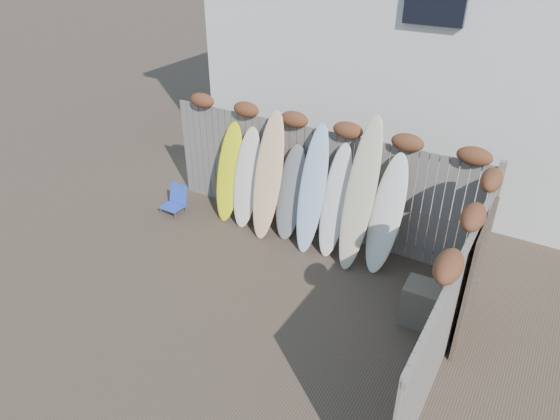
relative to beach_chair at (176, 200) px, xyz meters
The scene contains 15 objects.
ground 3.06m from the beach_chair, 30.80° to the right, with size 80.00×80.00×0.00m, color #493A2D.
back_fence 2.96m from the beach_chair, 17.23° to the left, with size 6.05×0.28×2.24m.
right_fence 5.83m from the beach_chair, 13.13° to the right, with size 0.28×4.40×2.24m.
house 6.54m from the beach_chair, 57.70° to the left, with size 8.50×5.50×6.33m.
beach_chair is the anchor object (origin of this frame).
wooden_crate 5.18m from the beach_chair, ahead, with size 0.55×0.46×0.64m, color #50483C.
lattice_panel 5.78m from the beach_chair, ahead, with size 0.05×1.27×1.90m, color #4E3C2F.
surfboard_0 1.30m from the beach_chair, 24.35° to the left, with size 0.51×0.07×1.93m, color #EAEF0E.
surfboard_1 1.64m from the beach_chair, 17.07° to the left, with size 0.52×0.07×1.92m, color beige.
surfboard_2 2.16m from the beach_chair, 10.55° to the left, with size 0.52×0.07×2.35m, color #E4AE86.
surfboard_3 2.47m from the beach_chair, 11.30° to the left, with size 0.52×0.07×1.77m, color slate.
surfboard_4 2.97m from the beach_chair, ahead, with size 0.46×0.07×2.27m, color #9DB6DA.
surfboard_5 3.34m from the beach_chair, ahead, with size 0.46×0.07×2.00m, color silver.
surfboard_6 3.84m from the beach_chair, ahead, with size 0.50×0.07×2.60m, color beige.
surfboard_7 4.23m from the beach_chair, ahead, with size 0.52×0.07×2.04m, color white.
Camera 1 is at (3.55, -4.79, 5.10)m, focal length 32.00 mm.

